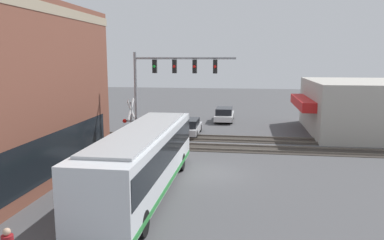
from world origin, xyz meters
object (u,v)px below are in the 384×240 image
at_px(crossing_signal, 131,121).
at_px(parked_car_silver, 189,127).
at_px(city_bus, 144,158).
at_px(parked_car_white, 224,115).
at_px(pedestrian_at_crossing, 141,138).

relative_size(crossing_signal, parked_car_silver, 0.84).
height_order(city_bus, parked_car_white, city_bus).
bearing_deg(parked_car_white, crossing_signal, 159.45).
distance_m(city_bus, parked_car_white, 21.68).
distance_m(crossing_signal, parked_car_white, 15.49).
relative_size(parked_car_silver, parked_car_white, 0.93).
relative_size(city_bus, parked_car_silver, 2.70).
distance_m(crossing_signal, parked_car_silver, 7.82).
bearing_deg(parked_car_silver, parked_car_white, -19.57).
xyz_separation_m(city_bus, pedestrian_at_crossing, (8.08, 2.47, -0.83)).
height_order(crossing_signal, parked_car_white, crossing_signal).
bearing_deg(city_bus, pedestrian_at_crossing, 16.97).
xyz_separation_m(city_bus, crossing_signal, (7.07, 2.81, 0.53)).
xyz_separation_m(parked_car_silver, parked_car_white, (7.31, -2.60, 0.02)).
bearing_deg(pedestrian_at_crossing, crossing_signal, 161.35).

